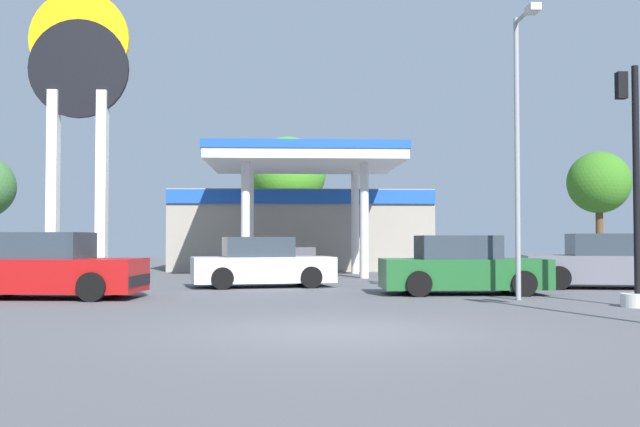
{
  "coord_description": "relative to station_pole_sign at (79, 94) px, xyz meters",
  "views": [
    {
      "loc": [
        -0.76,
        -11.51,
        1.43
      ],
      "look_at": [
        0.29,
        10.56,
        2.17
      ],
      "focal_mm": 41.88,
      "sensor_mm": 36.0,
      "label": 1
    }
  ],
  "objects": [
    {
      "name": "corner_streetlamp",
      "position": [
        13.67,
        -13.04,
        -3.18
      ],
      "size": [
        0.24,
        1.48,
        6.62
      ],
      "color": "gray",
      "rests_on": "ground"
    },
    {
      "name": "gas_station",
      "position": [
        8.97,
        3.92,
        -5.06
      ],
      "size": [
        11.59,
        11.98,
        4.84
      ],
      "color": "gray",
      "rests_on": "ground"
    },
    {
      "name": "car_0",
      "position": [
        7.56,
        -7.91,
        -6.52
      ],
      "size": [
        4.37,
        2.46,
        1.48
      ],
      "color": "black",
      "rests_on": "ground"
    },
    {
      "name": "car_1",
      "position": [
        17.39,
        -8.9,
        -6.47
      ],
      "size": [
        4.65,
        2.62,
        1.57
      ],
      "color": "black",
      "rests_on": "ground"
    },
    {
      "name": "traffic_signal_1",
      "position": [
        15.57,
        -14.7,
        -5.57
      ],
      "size": [
        0.7,
        0.71,
        5.07
      ],
      "color": "silver",
      "rests_on": "ground"
    },
    {
      "name": "tree_2",
      "position": [
        25.33,
        9.73,
        -2.73
      ],
      "size": [
        3.39,
        3.39,
        6.17
      ],
      "color": "brown",
      "rests_on": "ground"
    },
    {
      "name": "tree_1",
      "position": [
        8.39,
        9.98,
        -2.28
      ],
      "size": [
        4.09,
        4.09,
        6.9
      ],
      "color": "brown",
      "rests_on": "ground"
    },
    {
      "name": "car_2",
      "position": [
        0.13,
        -7.95,
        -6.49
      ],
      "size": [
        4.29,
        1.99,
        1.53
      ],
      "color": "black",
      "rests_on": "ground"
    },
    {
      "name": "station_pole_sign",
      "position": [
        0.0,
        0.0,
        0.0
      ],
      "size": [
        3.96,
        0.56,
        11.39
      ],
      "color": "white",
      "rests_on": "ground"
    },
    {
      "name": "car_4",
      "position": [
        2.57,
        -11.85,
        -6.47
      ],
      "size": [
        4.55,
        2.32,
        1.58
      ],
      "color": "black",
      "rests_on": "ground"
    },
    {
      "name": "car_5",
      "position": [
        12.8,
        -10.97,
        -6.5
      ],
      "size": [
        4.23,
        1.96,
        1.51
      ],
      "color": "black",
      "rests_on": "ground"
    },
    {
      "name": "ground_plane",
      "position": [
        8.99,
        -18.47,
        -7.18
      ],
      "size": [
        90.0,
        90.0,
        0.0
      ],
      "primitive_type": "plane",
      "color": "#56565B",
      "rests_on": "ground"
    }
  ]
}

